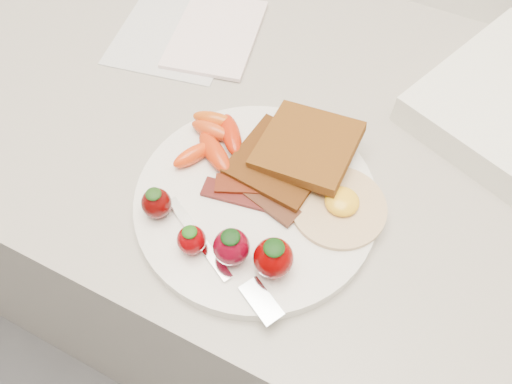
% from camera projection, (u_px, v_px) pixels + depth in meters
% --- Properties ---
extents(counter, '(2.00, 0.60, 0.90)m').
position_uv_depth(counter, '(286.00, 270.00, 1.01)').
color(counter, gray).
rests_on(counter, ground).
extents(plate, '(0.27, 0.27, 0.02)m').
position_uv_depth(plate, '(256.00, 201.00, 0.56)').
color(plate, white).
rests_on(plate, counter).
extents(toast_lower, '(0.11, 0.11, 0.01)m').
position_uv_depth(toast_lower, '(280.00, 162.00, 0.57)').
color(toast_lower, black).
rests_on(toast_lower, plate).
extents(toast_upper, '(0.11, 0.10, 0.02)m').
position_uv_depth(toast_upper, '(307.00, 146.00, 0.56)').
color(toast_upper, '#4C1B0B').
rests_on(toast_upper, toast_lower).
extents(fried_egg, '(0.12, 0.12, 0.02)m').
position_uv_depth(fried_egg, '(339.00, 205.00, 0.54)').
color(fried_egg, beige).
rests_on(fried_egg, plate).
extents(bacon_strips, '(0.11, 0.07, 0.01)m').
position_uv_depth(bacon_strips, '(254.00, 192.00, 0.55)').
color(bacon_strips, black).
rests_on(bacon_strips, plate).
extents(baby_carrots, '(0.09, 0.10, 0.02)m').
position_uv_depth(baby_carrots, '(215.00, 139.00, 0.58)').
color(baby_carrots, '#D04114').
rests_on(baby_carrots, plate).
extents(strawberries, '(0.17, 0.05, 0.05)m').
position_uv_depth(strawberries, '(225.00, 241.00, 0.50)').
color(strawberries, '#480303').
rests_on(strawberries, plate).
extents(fork, '(0.17, 0.09, 0.00)m').
position_uv_depth(fork, '(226.00, 265.00, 0.50)').
color(fork, white).
rests_on(fork, plate).
extents(paper_sheet, '(0.20, 0.24, 0.00)m').
position_uv_depth(paper_sheet, '(180.00, 25.00, 0.73)').
color(paper_sheet, silver).
rests_on(paper_sheet, counter).
extents(notepad, '(0.15, 0.19, 0.01)m').
position_uv_depth(notepad, '(216.00, 33.00, 0.72)').
color(notepad, white).
rests_on(notepad, paper_sheet).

